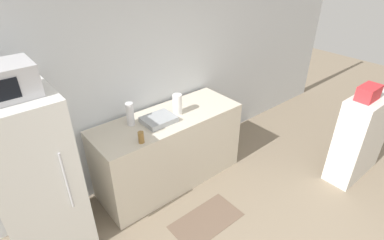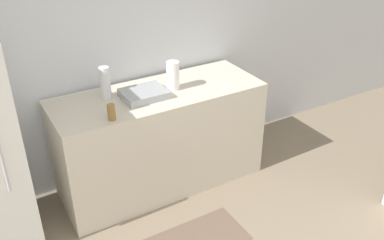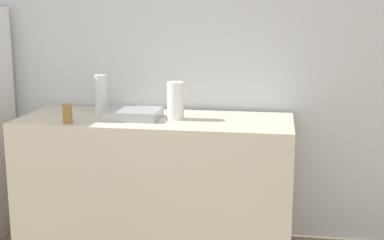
{
  "view_description": "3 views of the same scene",
  "coord_description": "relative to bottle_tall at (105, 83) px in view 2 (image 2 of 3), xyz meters",
  "views": [
    {
      "loc": [
        -1.39,
        -0.23,
        2.63
      ],
      "look_at": [
        0.31,
        1.82,
        1.08
      ],
      "focal_mm": 28.0,
      "sensor_mm": 36.0,
      "label": 1
    },
    {
      "loc": [
        -1.08,
        -0.68,
        2.46
      ],
      "look_at": [
        0.24,
        1.57,
        1.01
      ],
      "focal_mm": 40.0,
      "sensor_mm": 36.0,
      "label": 2
    },
    {
      "loc": [
        1.1,
        -1.11,
        1.63
      ],
      "look_at": [
        0.63,
        1.79,
        1.02
      ],
      "focal_mm": 50.0,
      "sensor_mm": 36.0,
      "label": 3
    }
  ],
  "objects": [
    {
      "name": "wall_back",
      "position": [
        0.1,
        0.28,
        0.24
      ],
      "size": [
        8.0,
        0.06,
        2.6
      ],
      "primitive_type": "cube",
      "color": "silver",
      "rests_on": "ground_plane"
    },
    {
      "name": "counter",
      "position": [
        0.41,
        -0.12,
        -0.59
      ],
      "size": [
        1.8,
        0.67,
        0.92
      ],
      "primitive_type": "cube",
      "color": "beige",
      "rests_on": "ground_plane"
    },
    {
      "name": "sink_basin",
      "position": [
        0.27,
        -0.14,
        -0.1
      ],
      "size": [
        0.35,
        0.29,
        0.06
      ],
      "primitive_type": "cube",
      "color": "#9EA3A8",
      "rests_on": "counter"
    },
    {
      "name": "bottle_tall",
      "position": [
        0.0,
        0.0,
        0.0
      ],
      "size": [
        0.08,
        0.08,
        0.27
      ],
      "primitive_type": "cylinder",
      "color": "silver",
      "rests_on": "counter"
    },
    {
      "name": "bottle_short",
      "position": [
        -0.1,
        -0.37,
        -0.07
      ],
      "size": [
        0.06,
        0.06,
        0.12
      ],
      "primitive_type": "cylinder",
      "color": "olive",
      "rests_on": "counter"
    },
    {
      "name": "paper_towel_roll",
      "position": [
        0.55,
        -0.13,
        -0.01
      ],
      "size": [
        0.11,
        0.11,
        0.25
      ],
      "primitive_type": "cylinder",
      "color": "white",
      "rests_on": "counter"
    },
    {
      "name": "kitchen_rug",
      "position": [
        0.3,
        -0.94,
        -1.05
      ],
      "size": [
        0.79,
        0.43,
        0.01
      ],
      "primitive_type": "cube",
      "color": "brown",
      "rests_on": "ground_plane"
    }
  ]
}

